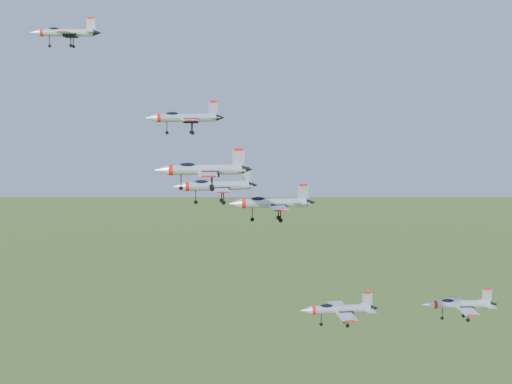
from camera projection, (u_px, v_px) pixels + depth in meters
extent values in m
cylinder|color=silver|center=(67.00, 33.00, 110.72)|extent=(8.25, 2.19, 1.18)
cone|color=silver|center=(35.00, 33.00, 110.44)|extent=(1.77, 1.38, 1.18)
cone|color=black|center=(98.00, 33.00, 110.99)|extent=(1.39, 1.15, 1.00)
ellipsoid|color=black|center=(54.00, 30.00, 110.54)|extent=(2.09, 1.09, 0.75)
cube|color=silver|center=(65.00, 33.00, 108.24)|extent=(2.57, 4.22, 0.13)
cube|color=silver|center=(71.00, 36.00, 113.27)|extent=(2.57, 4.22, 0.13)
cube|color=silver|center=(91.00, 25.00, 110.77)|extent=(1.36, 0.28, 1.91)
cube|color=red|center=(91.00, 18.00, 110.63)|extent=(1.01, 0.25, 0.32)
cylinder|color=silver|center=(187.00, 118.00, 100.28)|extent=(8.33, 1.25, 1.20)
cone|color=silver|center=(151.00, 118.00, 99.41)|extent=(1.67, 1.21, 1.20)
cone|color=black|center=(220.00, 118.00, 101.12)|extent=(1.30, 1.03, 1.02)
ellipsoid|color=black|center=(172.00, 115.00, 99.87)|extent=(2.04, 0.88, 0.76)
cube|color=silver|center=(189.00, 120.00, 97.82)|extent=(2.15, 4.08, 0.13)
cube|color=silver|center=(186.00, 119.00, 102.87)|extent=(2.15, 4.08, 0.13)
cube|color=silver|center=(213.00, 109.00, 100.78)|extent=(1.39, 0.12, 1.94)
cube|color=red|center=(213.00, 102.00, 100.64)|extent=(1.02, 0.14, 0.32)
cylinder|color=silver|center=(205.00, 170.00, 85.87)|extent=(8.90, 2.08, 1.27)
cone|color=silver|center=(161.00, 170.00, 85.40)|extent=(1.87, 1.43, 1.27)
cone|color=black|center=(247.00, 169.00, 86.33)|extent=(1.46, 1.20, 1.08)
ellipsoid|color=black|center=(187.00, 166.00, 85.61)|extent=(2.23, 1.11, 0.81)
cube|color=silver|center=(207.00, 174.00, 83.21)|extent=(2.64, 4.50, 0.14)
cube|color=silver|center=(206.00, 169.00, 88.63)|extent=(2.64, 4.50, 0.14)
cube|color=silver|center=(238.00, 159.00, 86.06)|extent=(1.47, 0.25, 2.06)
cube|color=red|center=(238.00, 150.00, 85.91)|extent=(1.09, 0.24, 0.34)
cylinder|color=silver|center=(217.00, 186.00, 111.18)|extent=(9.98, 1.52, 1.44)
cone|color=silver|center=(178.00, 187.00, 110.14)|extent=(2.01, 1.46, 1.44)
cone|color=black|center=(253.00, 185.00, 112.17)|extent=(1.56, 1.24, 1.22)
ellipsoid|color=black|center=(201.00, 183.00, 110.68)|extent=(2.45, 1.05, 0.91)
cube|color=silver|center=(221.00, 190.00, 108.22)|extent=(2.59, 4.89, 0.16)
cube|color=silver|center=(216.00, 185.00, 114.28)|extent=(2.59, 4.89, 0.16)
cube|color=silver|center=(246.00, 176.00, 111.76)|extent=(1.66, 0.15, 2.33)
cube|color=red|center=(246.00, 168.00, 111.60)|extent=(1.22, 0.16, 0.39)
cylinder|color=silver|center=(274.00, 203.00, 97.65)|extent=(9.01, 1.92, 1.29)
cone|color=silver|center=(235.00, 204.00, 97.05)|extent=(1.88, 1.41, 1.29)
cone|color=black|center=(311.00, 202.00, 98.22)|extent=(1.46, 1.19, 1.10)
ellipsoid|color=black|center=(258.00, 200.00, 97.34)|extent=(2.25, 1.08, 0.82)
cube|color=silver|center=(278.00, 208.00, 94.96)|extent=(2.59, 4.52, 0.14)
cube|color=silver|center=(272.00, 202.00, 100.44)|extent=(2.59, 4.52, 0.14)
cube|color=silver|center=(303.00, 193.00, 97.92)|extent=(1.50, 0.22, 2.09)
cube|color=red|center=(303.00, 185.00, 97.78)|extent=(1.10, 0.22, 0.35)
cylinder|color=silver|center=(341.00, 309.00, 106.29)|extent=(8.96, 1.84, 1.28)
cone|color=silver|center=(306.00, 310.00, 105.66)|extent=(1.86, 1.39, 1.28)
cone|color=black|center=(374.00, 308.00, 106.90)|extent=(1.45, 1.18, 1.09)
ellipsoid|color=black|center=(327.00, 307.00, 105.97)|extent=(2.23, 1.06, 0.82)
cube|color=silver|center=(347.00, 316.00, 103.63)|extent=(2.54, 4.48, 0.14)
cube|color=silver|center=(338.00, 305.00, 109.07)|extent=(2.54, 4.48, 0.14)
cube|color=silver|center=(367.00, 300.00, 106.60)|extent=(1.49, 0.21, 2.08)
cube|color=red|center=(368.00, 293.00, 106.45)|extent=(1.09, 0.21, 0.35)
cylinder|color=silver|center=(461.00, 304.00, 125.94)|extent=(10.09, 2.97, 1.44)
cone|color=silver|center=(428.00, 305.00, 125.78)|extent=(2.20, 1.74, 1.44)
cone|color=black|center=(494.00, 304.00, 126.10)|extent=(1.73, 1.45, 1.23)
ellipsoid|color=black|center=(448.00, 301.00, 125.80)|extent=(2.57, 1.40, 0.92)
cube|color=silver|center=(468.00, 311.00, 122.90)|extent=(3.28, 5.22, 0.16)
cube|color=silver|center=(457.00, 301.00, 129.06)|extent=(3.28, 5.22, 0.16)
cube|color=silver|center=(487.00, 296.00, 125.86)|extent=(1.67, 0.39, 2.33)
cube|color=red|center=(487.00, 289.00, 125.70)|extent=(1.23, 0.34, 0.39)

